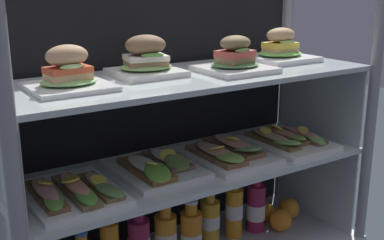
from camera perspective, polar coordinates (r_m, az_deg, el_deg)
name	(u,v)px	position (r m, az deg, el deg)	size (l,w,h in m)	color
case_frame	(173,113)	(1.59, -2.24, 0.79)	(1.20, 0.45, 0.93)	gray
riser_lower_tier	(192,214)	(1.61, 0.00, -10.82)	(1.12, 0.38, 0.31)	silver
shelf_lower_glass	(192,166)	(1.54, 0.00, -5.36)	(1.14, 0.40, 0.02)	silver
riser_upper_tier	(192,122)	(1.50, 0.00, -0.28)	(1.12, 0.38, 0.27)	silver
shelf_upper_glass	(192,76)	(1.47, 0.00, 5.06)	(1.14, 0.40, 0.02)	silver
plated_roll_sandwich_mid_right	(68,74)	(1.28, -14.11, 5.14)	(0.20, 0.20, 0.11)	white
plated_roll_sandwich_right_of_center	(146,60)	(1.44, -5.34, 6.87)	(0.19, 0.19, 0.12)	white
plated_roll_sandwich_mid_left	(235,60)	(1.50, 4.99, 6.94)	(0.20, 0.20, 0.11)	white
plated_roll_sandwich_far_right	(280,50)	(1.73, 10.15, 7.92)	(0.21, 0.21, 0.11)	white
open_sandwich_tray_near_left_corner	(73,191)	(1.34, -13.60, -8.02)	(0.23, 0.30, 0.06)	white
open_sandwich_tray_left_of_center	(157,166)	(1.48, -4.12, -5.33)	(0.23, 0.31, 0.06)	white
open_sandwich_tray_mid_left	(228,152)	(1.59, 4.13, -3.69)	(0.23, 0.30, 0.07)	white
open_sandwich_tray_center	(287,139)	(1.74, 10.96, -2.20)	(0.23, 0.30, 0.06)	white
juice_bottle_front_second	(166,236)	(1.63, -3.07, -13.24)	(0.07, 0.07, 0.22)	orange
juice_bottle_back_right	(191,234)	(1.66, -0.11, -13.04)	(0.07, 0.07, 0.20)	orange
juice_bottle_back_center	(210,220)	(1.73, 2.08, -11.50)	(0.07, 0.07, 0.21)	gold
juice_bottle_near_post	(234,211)	(1.78, 4.89, -10.41)	(0.06, 0.06, 0.22)	orange
juice_bottle_tucked_behind	(256,207)	(1.83, 7.39, -9.97)	(0.07, 0.07, 0.22)	#962047
orange_fruit_beside_bottles	(265,212)	(1.92, 8.47, -10.46)	(0.07, 0.07, 0.07)	orange
orange_fruit_near_left_post	(289,208)	(1.95, 11.14, -9.98)	(0.08, 0.08, 0.08)	orange
orange_fruit_rolled_forward	(281,220)	(1.86, 10.20, -11.31)	(0.08, 0.08, 0.08)	orange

